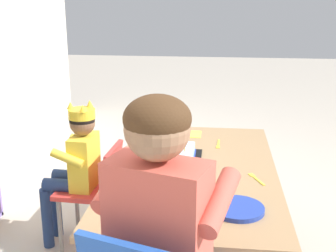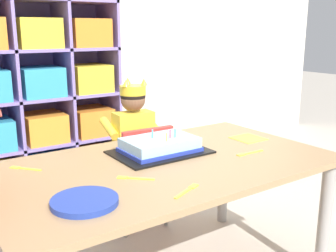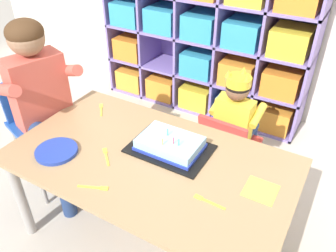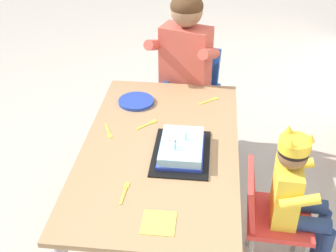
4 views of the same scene
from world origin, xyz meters
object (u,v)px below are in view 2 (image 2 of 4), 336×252
birthday_cake_on_tray (160,147)px  fork_scattered_mid_table (188,190)px  paper_plate_stack (85,201)px  fork_beside_plate_stack (249,153)px  fork_by_napkin (133,178)px  child_with_crown (130,134)px  fork_at_table_front_edge (24,168)px  classroom_chair_blue (139,166)px  activity_table (164,178)px

birthday_cake_on_tray → fork_scattered_mid_table: birthday_cake_on_tray is taller
paper_plate_stack → fork_beside_plate_stack: 0.77m
fork_by_napkin → birthday_cake_on_tray: bearing=82.8°
child_with_crown → birthday_cake_on_tray: size_ratio=2.09×
fork_by_napkin → fork_scattered_mid_table: 0.21m
fork_at_table_front_edge → fork_scattered_mid_table: same height
fork_at_table_front_edge → classroom_chair_blue: bearing=75.0°
child_with_crown → paper_plate_stack: bearing=56.4°
activity_table → fork_at_table_front_edge: size_ratio=12.27×
birthday_cake_on_tray → fork_at_table_front_edge: size_ratio=3.58×
classroom_chair_blue → birthday_cake_on_tray: birthday_cake_on_tray is taller
fork_by_napkin → classroom_chair_blue: bearing=101.8°
classroom_chair_blue → child_with_crown: (0.00, 0.10, 0.15)m
child_with_crown → birthday_cake_on_tray: bearing=77.1°
classroom_chair_blue → fork_beside_plate_stack: (0.16, -0.65, 0.21)m
paper_plate_stack → fork_scattered_mid_table: 0.33m
fork_at_table_front_edge → fork_by_napkin: 0.43m
activity_table → fork_at_table_front_edge: fork_at_table_front_edge is taller
birthday_cake_on_tray → fork_by_napkin: (-0.24, -0.20, -0.03)m
paper_plate_stack → fork_at_table_front_edge: (-0.07, 0.42, -0.01)m
birthday_cake_on_tray → child_with_crown: bearing=74.1°
child_with_crown → fork_by_napkin: size_ratio=7.63×
paper_plate_stack → fork_beside_plate_stack: (0.76, 0.08, -0.01)m
fork_beside_plate_stack → fork_scattered_mid_table: same height
fork_beside_plate_stack → fork_at_table_front_edge: size_ratio=1.28×
classroom_chair_blue → paper_plate_stack: bearing=53.0°
activity_table → classroom_chair_blue: 0.59m
classroom_chair_blue → fork_by_napkin: size_ratio=5.43×
birthday_cake_on_tray → paper_plate_stack: (-0.46, -0.30, -0.02)m
activity_table → child_with_crown: bearing=72.5°
activity_table → fork_at_table_front_edge: bearing=154.2°
fork_beside_plate_stack → fork_at_table_front_edge: 0.90m
classroom_chair_blue → paper_plate_stack: (-0.61, -0.73, 0.22)m
classroom_chair_blue → birthday_cake_on_tray: bearing=74.2°
birthday_cake_on_tray → classroom_chair_blue: bearing=71.2°
paper_plate_stack → fork_by_napkin: size_ratio=1.89×
activity_table → fork_scattered_mid_table: fork_scattered_mid_table is taller
birthday_cake_on_tray → fork_beside_plate_stack: bearing=-36.0°
classroom_chair_blue → fork_by_napkin: bearing=61.3°
fork_scattered_mid_table → activity_table: bearing=-132.1°
classroom_chair_blue → child_with_crown: child_with_crown is taller
activity_table → paper_plate_stack: size_ratio=6.64×
activity_table → fork_by_napkin: 0.22m
activity_table → child_with_crown: size_ratio=1.64×
child_with_crown → fork_at_table_front_edge: size_ratio=7.47×
fork_beside_plate_stack → fork_scattered_mid_table: (-0.45, -0.17, -0.00)m
fork_by_napkin → fork_at_table_front_edge: bearing=175.7°
activity_table → birthday_cake_on_tray: bearing=65.3°
activity_table → paper_plate_stack: bearing=-155.5°
fork_at_table_front_edge → fork_beside_plate_stack: bearing=28.1°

